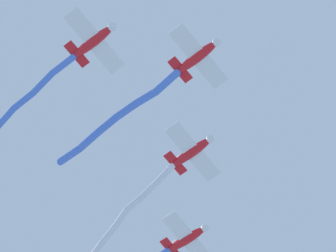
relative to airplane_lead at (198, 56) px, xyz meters
name	(u,v)px	position (x,y,z in m)	size (l,w,h in m)	color
airplane_lead	(198,56)	(0.00, 0.00, 0.00)	(6.20, 8.00, 2.01)	red
smoke_trail_lead	(117,119)	(10.46, -4.81, 0.40)	(16.53, 8.16, 2.10)	#4C75DB
airplane_left_wing	(193,151)	(3.30, -10.61, 0.00)	(6.21, 8.03, 2.01)	red
smoke_trail_left_wing	(123,220)	(13.06, -16.34, -1.18)	(14.54, 10.57, 2.49)	white
airplane_right_wing	(94,41)	(10.20, 4.40, 0.30)	(6.21, 8.03, 2.01)	red
airplane_slot	(188,239)	(6.60, -21.23, -0.30)	(6.22, 8.08, 2.01)	red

